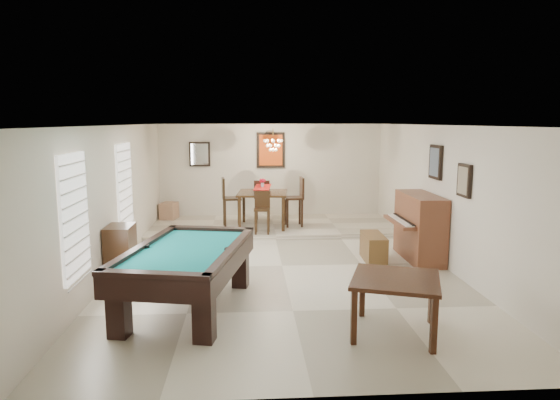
{
  "coord_description": "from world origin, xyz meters",
  "views": [
    {
      "loc": [
        -0.62,
        -8.99,
        2.68
      ],
      "look_at": [
        0.0,
        0.6,
        1.15
      ],
      "focal_mm": 32.0,
      "sensor_mm": 36.0,
      "label": 1
    }
  ],
  "objects": [
    {
      "name": "ground_plane",
      "position": [
        0.0,
        0.0,
        -0.01
      ],
      "size": [
        6.0,
        9.0,
        0.02
      ],
      "primitive_type": "cube",
      "color": "beige"
    },
    {
      "name": "wall_back",
      "position": [
        0.0,
        4.5,
        1.3
      ],
      "size": [
        6.0,
        0.04,
        2.6
      ],
      "primitive_type": "cube",
      "color": "silver",
      "rests_on": "ground_plane"
    },
    {
      "name": "wall_front",
      "position": [
        0.0,
        -4.5,
        1.3
      ],
      "size": [
        6.0,
        0.04,
        2.6
      ],
      "primitive_type": "cube",
      "color": "silver",
      "rests_on": "ground_plane"
    },
    {
      "name": "wall_left",
      "position": [
        -3.0,
        0.0,
        1.3
      ],
      "size": [
        0.04,
        9.0,
        2.6
      ],
      "primitive_type": "cube",
      "color": "silver",
      "rests_on": "ground_plane"
    },
    {
      "name": "wall_right",
      "position": [
        3.0,
        0.0,
        1.3
      ],
      "size": [
        0.04,
        9.0,
        2.6
      ],
      "primitive_type": "cube",
      "color": "silver",
      "rests_on": "ground_plane"
    },
    {
      "name": "ceiling",
      "position": [
        0.0,
        0.0,
        2.6
      ],
      "size": [
        6.0,
        9.0,
        0.04
      ],
      "primitive_type": "cube",
      "color": "white",
      "rests_on": "wall_back"
    },
    {
      "name": "dining_step",
      "position": [
        0.0,
        3.25,
        0.06
      ],
      "size": [
        6.0,
        2.5,
        0.12
      ],
      "primitive_type": "cube",
      "color": "beige",
      "rests_on": "ground_plane"
    },
    {
      "name": "window_left_front",
      "position": [
        -2.97,
        -2.2,
        1.4
      ],
      "size": [
        0.06,
        1.0,
        1.7
      ],
      "primitive_type": "cube",
      "color": "white",
      "rests_on": "wall_left"
    },
    {
      "name": "window_left_rear",
      "position": [
        -2.97,
        0.6,
        1.4
      ],
      "size": [
        0.06,
        1.0,
        1.7
      ],
      "primitive_type": "cube",
      "color": "white",
      "rests_on": "wall_left"
    },
    {
      "name": "pool_table",
      "position": [
        -1.5,
        -2.04,
        0.44
      ],
      "size": [
        1.92,
        2.86,
        0.88
      ],
      "primitive_type": null,
      "rotation": [
        0.0,
        0.0,
        -0.2
      ],
      "color": "black",
      "rests_on": "ground_plane"
    },
    {
      "name": "square_table",
      "position": [
        1.22,
        -3.07,
        0.37
      ],
      "size": [
        1.35,
        1.35,
        0.73
      ],
      "primitive_type": null,
      "rotation": [
        0.0,
        0.0,
        -0.33
      ],
      "color": "black",
      "rests_on": "ground_plane"
    },
    {
      "name": "upright_piano",
      "position": [
        2.55,
        0.29,
        0.64
      ],
      "size": [
        0.86,
        1.54,
        1.28
      ],
      "primitive_type": null,
      "color": "brown",
      "rests_on": "ground_plane"
    },
    {
      "name": "piano_bench",
      "position": [
        1.78,
        0.23,
        0.26
      ],
      "size": [
        0.4,
        0.94,
        0.52
      ],
      "primitive_type": "cube",
      "rotation": [
        0.0,
        0.0,
        -0.04
      ],
      "color": "brown",
      "rests_on": "ground_plane"
    },
    {
      "name": "apothecary_chest",
      "position": [
        -2.77,
        -0.71,
        0.48
      ],
      "size": [
        0.42,
        0.63,
        0.95
      ],
      "primitive_type": "cube",
      "color": "black",
      "rests_on": "ground_plane"
    },
    {
      "name": "dining_table",
      "position": [
        -0.27,
        2.97,
        0.61
      ],
      "size": [
        1.28,
        1.28,
        0.97
      ],
      "primitive_type": null,
      "rotation": [
        0.0,
        0.0,
        -0.09
      ],
      "color": "black",
      "rests_on": "dining_step"
    },
    {
      "name": "flower_vase",
      "position": [
        -0.27,
        2.97,
        1.2
      ],
      "size": [
        0.16,
        0.16,
        0.22
      ],
      "primitive_type": null,
      "rotation": [
        0.0,
        0.0,
        -0.35
      ],
      "color": "#B30F25",
      "rests_on": "dining_table"
    },
    {
      "name": "dining_chair_south",
      "position": [
        -0.31,
        2.23,
        0.6
      ],
      "size": [
        0.38,
        0.38,
        0.96
      ],
      "primitive_type": null,
      "rotation": [
        0.0,
        0.0,
        -0.07
      ],
      "color": "black",
      "rests_on": "dining_step"
    },
    {
      "name": "dining_chair_north",
      "position": [
        -0.25,
        3.71,
        0.65
      ],
      "size": [
        0.43,
        0.43,
        1.07
      ],
      "primitive_type": null,
      "rotation": [
        0.0,
        0.0,
        3.04
      ],
      "color": "black",
      "rests_on": "dining_step"
    },
    {
      "name": "dining_chair_west",
      "position": [
        -1.02,
        3.01,
        0.72
      ],
      "size": [
        0.49,
        0.49,
        1.2
      ],
      "primitive_type": null,
      "rotation": [
        0.0,
        0.0,
        1.68
      ],
      "color": "black",
      "rests_on": "dining_step"
    },
    {
      "name": "dining_chair_east",
      "position": [
        0.49,
        3.0,
        0.72
      ],
      "size": [
        0.47,
        0.47,
        1.2
      ],
      "primitive_type": null,
      "rotation": [
        0.0,
        0.0,
        -1.51
      ],
      "color": "black",
      "rests_on": "dining_step"
    },
    {
      "name": "corner_bench",
      "position": [
        -2.71,
        4.12,
        0.33
      ],
      "size": [
        0.47,
        0.55,
        0.43
      ],
      "primitive_type": "cube",
      "rotation": [
        0.0,
        0.0,
        -0.22
      ],
      "color": "tan",
      "rests_on": "dining_step"
    },
    {
      "name": "chandelier",
      "position": [
        0.0,
        3.2,
        2.2
      ],
      "size": [
        0.44,
        0.44,
        0.6
      ],
      "primitive_type": null,
      "color": "#FFE5B2",
      "rests_on": "ceiling"
    },
    {
      "name": "back_painting",
      "position": [
        0.0,
        4.46,
        1.9
      ],
      "size": [
        0.75,
        0.06,
        0.95
      ],
      "primitive_type": "cube",
      "color": "#D84C14",
      "rests_on": "wall_back"
    },
    {
      "name": "back_mirror",
      "position": [
        -1.9,
        4.46,
        1.8
      ],
      "size": [
        0.55,
        0.06,
        0.65
      ],
      "primitive_type": "cube",
      "color": "white",
      "rests_on": "wall_back"
    },
    {
      "name": "right_picture_upper",
      "position": [
        2.96,
        0.3,
        1.9
      ],
      "size": [
        0.06,
        0.55,
        0.65
      ],
      "primitive_type": "cube",
      "color": "slate",
      "rests_on": "wall_right"
    },
    {
      "name": "right_picture_lower",
      "position": [
        2.96,
        -1.0,
        1.7
      ],
      "size": [
        0.06,
        0.45,
        0.55
      ],
      "primitive_type": "cube",
      "color": "gray",
      "rests_on": "wall_right"
    }
  ]
}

